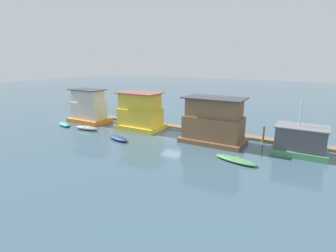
# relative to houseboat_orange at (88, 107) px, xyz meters

# --- Properties ---
(ground_plane) EXTENTS (200.00, 200.00, 0.00)m
(ground_plane) POSITION_rel_houseboat_orange_xyz_m (14.58, 0.04, -2.23)
(ground_plane) COLOR #385160
(dock_walkway) EXTENTS (42.40, 1.42, 0.30)m
(dock_walkway) POSITION_rel_houseboat_orange_xyz_m (14.58, 3.51, -2.08)
(dock_walkway) COLOR brown
(dock_walkway) RESTS_ON ground_plane
(houseboat_orange) EXTENTS (6.13, 3.66, 5.01)m
(houseboat_orange) POSITION_rel_houseboat_orange_xyz_m (0.00, 0.00, 0.00)
(houseboat_orange) COLOR orange
(houseboat_orange) RESTS_ON ground_plane
(houseboat_yellow) EXTENTS (6.28, 4.08, 5.04)m
(houseboat_yellow) POSITION_rel_houseboat_orange_xyz_m (9.25, 0.58, 0.08)
(houseboat_yellow) COLOR gold
(houseboat_yellow) RESTS_ON ground_plane
(houseboat_brown) EXTENTS (7.17, 4.11, 5.23)m
(houseboat_brown) POSITION_rel_houseboat_orange_xyz_m (20.14, -0.23, 0.17)
(houseboat_brown) COLOR brown
(houseboat_brown) RESTS_ON ground_plane
(houseboat_green) EXTENTS (5.12, 3.45, 5.49)m
(houseboat_green) POSITION_rel_houseboat_orange_xyz_m (29.09, 0.53, -0.84)
(houseboat_green) COLOR #4C9360
(houseboat_green) RESTS_ON ground_plane
(dinghy_teal) EXTENTS (3.29, 2.09, 0.45)m
(dinghy_teal) POSITION_rel_houseboat_orange_xyz_m (-1.28, -3.61, -2.01)
(dinghy_teal) COLOR teal
(dinghy_teal) RESTS_ON ground_plane
(dinghy_grey) EXTENTS (3.70, 1.38, 0.53)m
(dinghy_grey) POSITION_rel_houseboat_orange_xyz_m (3.26, -3.64, -1.97)
(dinghy_grey) COLOR gray
(dinghy_grey) RESTS_ON ground_plane
(dinghy_navy) EXTENTS (3.53, 1.98, 0.47)m
(dinghy_navy) POSITION_rel_houseboat_orange_xyz_m (10.10, -5.07, -2.00)
(dinghy_navy) COLOR navy
(dinghy_navy) RESTS_ON ground_plane
(dinghy_green) EXTENTS (4.36, 2.08, 0.42)m
(dinghy_green) POSITION_rel_houseboat_orange_xyz_m (24.16, -4.82, -2.03)
(dinghy_green) COLOR #47844C
(dinghy_green) RESTS_ON ground_plane
(mooring_post_far_left) EXTENTS (0.22, 0.22, 1.22)m
(mooring_post_far_left) POSITION_rel_houseboat_orange_xyz_m (21.15, 2.56, -1.62)
(mooring_post_far_left) COLOR brown
(mooring_post_far_left) RESTS_ON ground_plane
(mooring_post_near_left) EXTENTS (0.29, 0.29, 2.08)m
(mooring_post_near_left) POSITION_rel_houseboat_orange_xyz_m (27.97, 2.56, -1.20)
(mooring_post_near_left) COLOR #846B4C
(mooring_post_near_left) RESTS_ON ground_plane
(mooring_post_far_right) EXTENTS (0.25, 0.25, 1.97)m
(mooring_post_far_right) POSITION_rel_houseboat_orange_xyz_m (25.18, 2.56, -1.25)
(mooring_post_far_right) COLOR #846B4C
(mooring_post_far_right) RESTS_ON ground_plane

